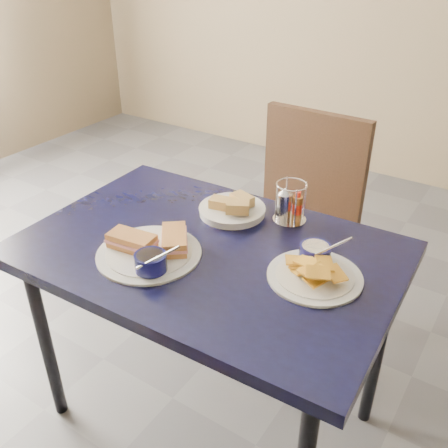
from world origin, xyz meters
The scene contains 7 objects.
ground centered at (0.00, 0.00, 0.00)m, with size 6.00×6.00×0.00m, color #535358.
dining_table centered at (-0.21, 0.03, 0.68)m, with size 1.15×0.79×0.75m.
chair_far centered at (-0.22, 0.71, 0.55)m, with size 0.46×0.44×0.96m.
sandwich_plate centered at (-0.32, -0.10, 0.77)m, with size 0.32×0.31×0.12m.
plantain_plate centered at (0.11, 0.08, 0.77)m, with size 0.26×0.26×0.12m.
bread_basket centered at (-0.26, 0.24, 0.77)m, with size 0.22×0.22×0.07m.
condiment_caddy centered at (-0.08, 0.31, 0.81)m, with size 0.11×0.11×0.14m.
Camera 1 is at (0.52, -1.00, 1.57)m, focal length 40.00 mm.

